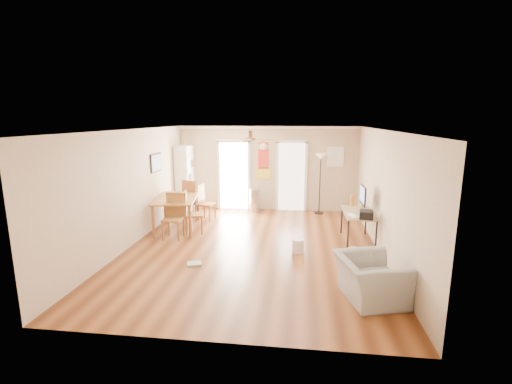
# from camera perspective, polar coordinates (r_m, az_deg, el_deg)

# --- Properties ---
(floor) EXTENTS (7.00, 7.00, 0.00)m
(floor) POSITION_cam_1_polar(r_m,az_deg,el_deg) (8.17, -0.52, -8.78)
(floor) COLOR brown
(floor) RESTS_ON ground
(ceiling) EXTENTS (5.50, 7.00, 0.00)m
(ceiling) POSITION_cam_1_polar(r_m,az_deg,el_deg) (7.66, -0.55, 9.78)
(ceiling) COLOR silver
(ceiling) RESTS_ON floor
(wall_back) EXTENTS (5.50, 0.04, 2.60)m
(wall_back) POSITION_cam_1_polar(r_m,az_deg,el_deg) (11.24, 1.80, 3.71)
(wall_back) COLOR beige
(wall_back) RESTS_ON floor
(wall_front) EXTENTS (5.50, 0.04, 2.60)m
(wall_front) POSITION_cam_1_polar(r_m,az_deg,el_deg) (4.49, -6.46, -8.62)
(wall_front) COLOR beige
(wall_front) RESTS_ON floor
(wall_left) EXTENTS (0.04, 7.00, 2.60)m
(wall_left) POSITION_cam_1_polar(r_m,az_deg,el_deg) (8.61, -19.00, 0.63)
(wall_left) COLOR beige
(wall_left) RESTS_ON floor
(wall_right) EXTENTS (0.04, 7.00, 2.60)m
(wall_right) POSITION_cam_1_polar(r_m,az_deg,el_deg) (7.94, 19.55, -0.29)
(wall_right) COLOR beige
(wall_right) RESTS_ON floor
(crown_molding) EXTENTS (5.50, 7.00, 0.08)m
(crown_molding) POSITION_cam_1_polar(r_m,az_deg,el_deg) (7.66, -0.55, 9.48)
(crown_molding) COLOR white
(crown_molding) RESTS_ON wall_back
(kitchen_doorway) EXTENTS (0.90, 0.10, 2.10)m
(kitchen_doorway) POSITION_cam_1_polar(r_m,az_deg,el_deg) (11.41, -3.48, 2.53)
(kitchen_doorway) COLOR white
(kitchen_doorway) RESTS_ON wall_back
(bathroom_doorway) EXTENTS (0.80, 0.10, 2.10)m
(bathroom_doorway) POSITION_cam_1_polar(r_m,az_deg,el_deg) (11.22, 5.61, 2.35)
(bathroom_doorway) COLOR white
(bathroom_doorway) RESTS_ON wall_back
(wall_decal) EXTENTS (0.46, 0.03, 1.10)m
(wall_decal) POSITION_cam_1_polar(r_m,az_deg,el_deg) (11.20, 1.16, 4.97)
(wall_decal) COLOR red
(wall_decal) RESTS_ON wall_back
(ac_grille) EXTENTS (0.50, 0.04, 0.60)m
(ac_grille) POSITION_cam_1_polar(r_m,az_deg,el_deg) (11.17, 12.38, 5.46)
(ac_grille) COLOR white
(ac_grille) RESTS_ON wall_back
(framed_poster) EXTENTS (0.04, 0.66, 0.48)m
(framed_poster) POSITION_cam_1_polar(r_m,az_deg,el_deg) (9.80, -15.48, 4.48)
(framed_poster) COLOR black
(framed_poster) RESTS_ON wall_left
(ceiling_fan) EXTENTS (1.24, 1.24, 0.20)m
(ceiling_fan) POSITION_cam_1_polar(r_m,az_deg,el_deg) (7.37, -0.86, 8.38)
(ceiling_fan) COLOR #593819
(ceiling_fan) RESTS_ON ceiling
(bookshelf) EXTENTS (0.61, 0.98, 2.02)m
(bookshelf) POSITION_cam_1_polar(r_m,az_deg,el_deg) (11.49, -11.02, 2.19)
(bookshelf) COLOR white
(bookshelf) RESTS_ON floor
(dining_table) EXTENTS (1.26, 1.80, 0.83)m
(dining_table) POSITION_cam_1_polar(r_m,az_deg,el_deg) (9.65, -12.34, -3.24)
(dining_table) COLOR olive
(dining_table) RESTS_ON floor
(dining_chair_right_a) EXTENTS (0.49, 0.49, 0.99)m
(dining_chair_right_a) POSITION_cam_1_polar(r_m,az_deg,el_deg) (10.34, -7.79, -1.63)
(dining_chair_right_a) COLOR #A25E34
(dining_chair_right_a) RESTS_ON floor
(dining_chair_right_b) EXTENTS (0.53, 0.53, 1.06)m
(dining_chair_right_b) POSITION_cam_1_polar(r_m,az_deg,el_deg) (9.17, -9.76, -3.19)
(dining_chair_right_b) COLOR #9E6833
(dining_chair_right_b) RESTS_ON floor
(dining_chair_near) EXTENTS (0.45, 0.45, 1.07)m
(dining_chair_near) POSITION_cam_1_polar(r_m,az_deg,el_deg) (8.84, -12.98, -3.82)
(dining_chair_near) COLOR #A96E36
(dining_chair_near) RESTS_ON floor
(dining_chair_far) EXTENTS (0.60, 0.60, 1.14)m
(dining_chair_far) POSITION_cam_1_polar(r_m,az_deg,el_deg) (10.45, -9.72, -1.14)
(dining_chair_far) COLOR brown
(dining_chair_far) RESTS_ON floor
(trash_can) EXTENTS (0.34, 0.34, 0.71)m
(trash_can) POSITION_cam_1_polar(r_m,az_deg,el_deg) (11.14, -0.18, -1.30)
(trash_can) COLOR #B3B3B5
(trash_can) RESTS_ON floor
(torchiere_lamp) EXTENTS (0.38, 0.38, 1.82)m
(torchiere_lamp) POSITION_cam_1_polar(r_m,az_deg,el_deg) (10.97, 10.04, 1.26)
(torchiere_lamp) COLOR black
(torchiere_lamp) RESTS_ON floor
(computer_desk) EXTENTS (0.67, 1.34, 0.72)m
(computer_desk) POSITION_cam_1_polar(r_m,az_deg,el_deg) (8.75, 15.72, -5.36)
(computer_desk) COLOR #A28158
(computer_desk) RESTS_ON floor
(imac) EXTENTS (0.25, 0.63, 0.59)m
(imac) POSITION_cam_1_polar(r_m,az_deg,el_deg) (8.74, 16.49, -0.99)
(imac) COLOR black
(imac) RESTS_ON computer_desk
(keyboard) EXTENTS (0.23, 0.39, 0.01)m
(keyboard) POSITION_cam_1_polar(r_m,az_deg,el_deg) (8.32, 15.05, -3.59)
(keyboard) COLOR white
(keyboard) RESTS_ON computer_desk
(printer) EXTENTS (0.32, 0.36, 0.17)m
(printer) POSITION_cam_1_polar(r_m,az_deg,el_deg) (8.16, 16.99, -3.42)
(printer) COLOR black
(printer) RESTS_ON computer_desk
(orange_bottle) EXTENTS (0.10, 0.10, 0.26)m
(orange_bottle) POSITION_cam_1_polar(r_m,az_deg,el_deg) (9.21, 14.91, -1.32)
(orange_bottle) COLOR orange
(orange_bottle) RESTS_ON computer_desk
(wastebasket_a) EXTENTS (0.27, 0.27, 0.30)m
(wastebasket_a) POSITION_cam_1_polar(r_m,az_deg,el_deg) (7.90, 6.62, -8.43)
(wastebasket_a) COLOR silver
(wastebasket_a) RESTS_ON floor
(wastebasket_b) EXTENTS (0.30, 0.30, 0.30)m
(wastebasket_b) POSITION_cam_1_polar(r_m,az_deg,el_deg) (7.55, 15.22, -9.73)
(wastebasket_b) COLOR white
(wastebasket_b) RESTS_ON floor
(floor_cloth) EXTENTS (0.33, 0.30, 0.04)m
(floor_cloth) POSITION_cam_1_polar(r_m,az_deg,el_deg) (7.37, -9.71, -11.10)
(floor_cloth) COLOR #A6A5A0
(floor_cloth) RESTS_ON floor
(armchair) EXTENTS (1.17, 1.26, 0.69)m
(armchair) POSITION_cam_1_polar(r_m,az_deg,el_deg) (6.15, 17.54, -12.94)
(armchair) COLOR #979692
(armchair) RESTS_ON floor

